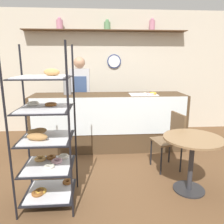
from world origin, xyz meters
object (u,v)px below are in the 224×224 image
donut_tray_counter (146,94)px  coffee_carafe (67,85)px  cafe_table (192,151)px  pastry_rack (46,138)px  cafe_chair (172,135)px  person_worker (80,95)px

donut_tray_counter → coffee_carafe: bearing=172.9°
cafe_table → coffee_carafe: 2.38m
pastry_rack → donut_tray_counter: (1.44, 1.47, 0.25)m
cafe_chair → pastry_rack: bearing=-79.1°
cafe_table → cafe_chair: 0.61m
cafe_chair → cafe_table: bearing=-8.0°
person_worker → cafe_chair: 2.05m
cafe_chair → donut_tray_counter: size_ratio=1.76×
cafe_chair → donut_tray_counter: (-0.23, 0.77, 0.51)m
pastry_rack → coffee_carafe: (0.04, 1.65, 0.41)m
cafe_table → coffee_carafe: coffee_carafe is taller
person_worker → pastry_rack: bearing=-96.5°
pastry_rack → person_worker: size_ratio=1.06×
coffee_carafe → pastry_rack: bearing=-91.5°
pastry_rack → cafe_table: pastry_rack is taller
cafe_chair → coffee_carafe: coffee_carafe is taller
pastry_rack → donut_tray_counter: bearing=45.6°
cafe_table → coffee_carafe: bearing=137.2°
person_worker → coffee_carafe: 0.57m
person_worker → donut_tray_counter: (1.20, -0.64, 0.10)m
donut_tray_counter → pastry_rack: bearing=-134.4°
coffee_carafe → cafe_chair: bearing=-29.9°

